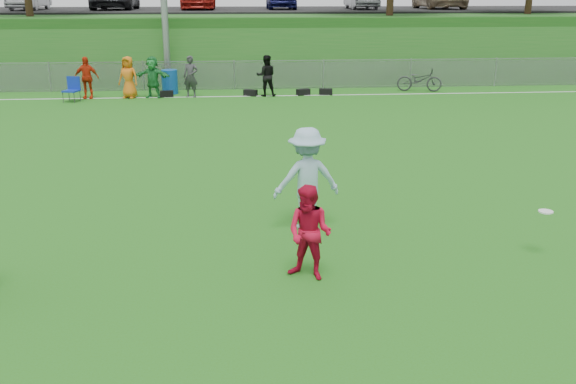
{
  "coord_description": "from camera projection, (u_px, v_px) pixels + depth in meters",
  "views": [
    {
      "loc": [
        -0.12,
        -8.86,
        4.29
      ],
      "look_at": [
        0.7,
        0.5,
        1.31
      ],
      "focal_mm": 40.0,
      "sensor_mm": 36.0,
      "label": 1
    }
  ],
  "objects": [
    {
      "name": "player_red_center",
      "position": [
        310.0,
        233.0,
        9.76
      ],
      "size": [
        0.91,
        0.85,
        1.49
      ],
      "primitive_type": "imported",
      "rotation": [
        0.0,
        0.0,
        -0.53
      ],
      "color": "red",
      "rests_on": "ground"
    },
    {
      "name": "spectator_row",
      "position": [
        166.0,
        77.0,
        26.32
      ],
      "size": [
        8.25,
        0.87,
        1.69
      ],
      "color": "red",
      "rests_on": "ground"
    },
    {
      "name": "camp_chair",
      "position": [
        72.0,
        95.0,
        25.45
      ],
      "size": [
        0.67,
        0.68,
        0.98
      ],
      "rotation": [
        0.0,
        0.0,
        -0.27
      ],
      "color": "#0E28A0",
      "rests_on": "ground"
    },
    {
      "name": "fence",
      "position": [
        234.0,
        75.0,
        28.51
      ],
      "size": [
        58.0,
        0.06,
        1.3
      ],
      "color": "gray",
      "rests_on": "ground"
    },
    {
      "name": "frisbee",
      "position": [
        546.0,
        212.0,
        10.59
      ],
      "size": [
        0.24,
        0.24,
        0.02
      ],
      "color": "white",
      "rests_on": "ground"
    },
    {
      "name": "bicycle",
      "position": [
        419.0,
        80.0,
        28.02
      ],
      "size": [
        2.03,
        1.1,
        1.01
      ],
      "primitive_type": "imported",
      "rotation": [
        0.0,
        0.0,
        1.34
      ],
      "color": "#29292B",
      "rests_on": "ground"
    },
    {
      "name": "parking_lot",
      "position": [
        232.0,
        10.0,
        40.13
      ],
      "size": [
        120.0,
        12.0,
        0.1
      ],
      "primitive_type": "cube",
      "color": "black",
      "rests_on": "berm"
    },
    {
      "name": "player_blue",
      "position": [
        307.0,
        179.0,
        11.78
      ],
      "size": [
        1.33,
        0.88,
        1.92
      ],
      "primitive_type": "imported",
      "rotation": [
        0.0,
        0.0,
        3.29
      ],
      "color": "#96BCD0",
      "rests_on": "ground"
    },
    {
      "name": "recycling_bin",
      "position": [
        170.0,
        82.0,
        27.38
      ],
      "size": [
        0.89,
        0.89,
        1.02
      ],
      "primitive_type": "cylinder",
      "rotation": [
        0.0,
        0.0,
        0.4
      ],
      "color": "#0E489E",
      "rests_on": "ground"
    },
    {
      "name": "berm",
      "position": [
        233.0,
        37.0,
        38.7
      ],
      "size": [
        120.0,
        18.0,
        3.0
      ],
      "primitive_type": "cube",
      "color": "#1A5518",
      "rests_on": "ground"
    },
    {
      "name": "ground",
      "position": [
        245.0,
        286.0,
        9.72
      ],
      "size": [
        120.0,
        120.0,
        0.0
      ],
      "primitive_type": "plane",
      "color": "#276715",
      "rests_on": "ground"
    },
    {
      "name": "gear_bags",
      "position": [
        262.0,
        93.0,
        26.96
      ],
      "size": [
        7.24,
        0.49,
        0.26
      ],
      "color": "black",
      "rests_on": "ground"
    },
    {
      "name": "sideline_far",
      "position": [
        235.0,
        96.0,
        26.81
      ],
      "size": [
        60.0,
        0.1,
        0.01
      ],
      "primitive_type": "cube",
      "color": "white",
      "rests_on": "ground"
    }
  ]
}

